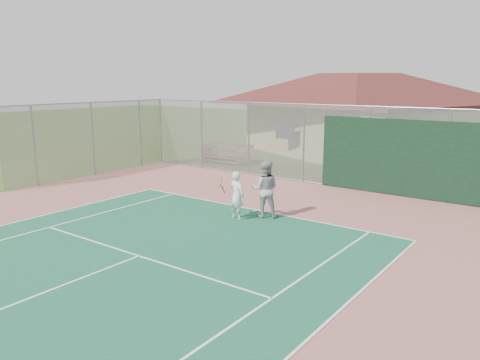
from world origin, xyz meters
name	(u,v)px	position (x,y,z in m)	size (l,w,h in m)	color
back_fence	(371,152)	(2.11, 16.98, 1.67)	(20.08, 0.11, 3.53)	gray
side_fence_left	(93,139)	(-10.00, 12.50, 1.75)	(0.08, 9.00, 3.50)	gray
clubhouse	(357,106)	(-2.43, 26.22, 2.99)	(16.11, 13.73, 5.88)	tan
bleachers	(227,153)	(-7.08, 19.21, 0.53)	(2.76, 1.75, 1.01)	#AD3728
player_white_front	(237,196)	(0.04, 10.60, 0.81)	(0.97, 0.73, 1.60)	silver
player_grey_back	(265,190)	(0.67, 11.37, 0.95)	(1.16, 1.09, 1.91)	#9B9D9F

